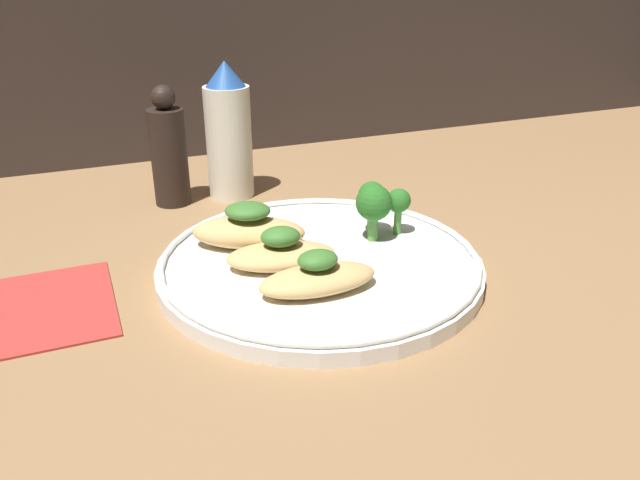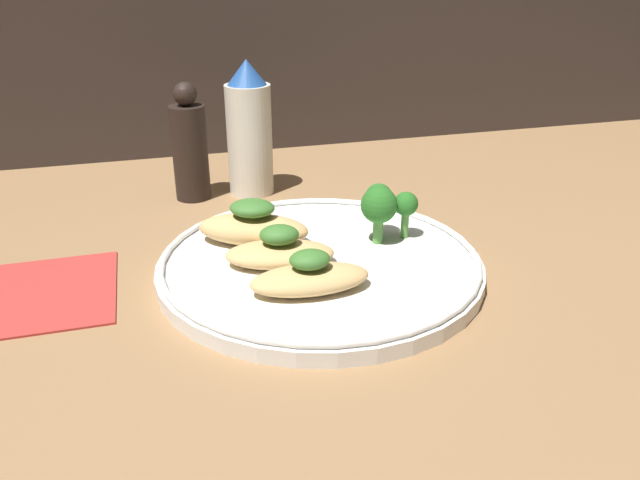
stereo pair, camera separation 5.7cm
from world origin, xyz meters
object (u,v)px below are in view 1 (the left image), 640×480
plate (320,263)px  broccoli_bunch (378,202)px  sauce_bottle (229,133)px  pepper_grinder (169,152)px

plate → broccoli_bunch: (7.23, 2.58, 4.18)cm
broccoli_bunch → sauce_bottle: size_ratio=0.37×
plate → sauce_bottle: 24.70cm
broccoli_bunch → sauce_bottle: bearing=114.0°
broccoli_bunch → pepper_grinder: bearing=128.3°
plate → pepper_grinder: bearing=111.7°
broccoli_bunch → sauce_bottle: sauce_bottle is taller
plate → pepper_grinder: (-9.42, 23.64, 5.35)cm
sauce_bottle → pepper_grinder: (-7.28, 0.00, -1.49)cm
plate → sauce_bottle: sauce_bottle is taller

